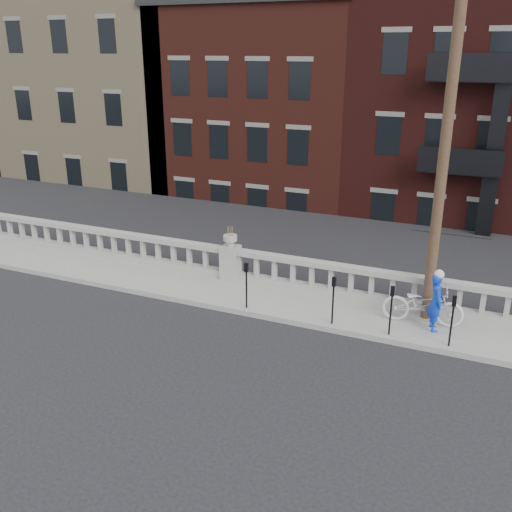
{
  "coord_description": "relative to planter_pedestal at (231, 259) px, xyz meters",
  "views": [
    {
      "loc": [
        7.62,
        -11.38,
        7.2
      ],
      "look_at": [
        1.22,
        3.2,
        1.35
      ],
      "focal_mm": 40.0,
      "sensor_mm": 36.0,
      "label": 1
    }
  ],
  "objects": [
    {
      "name": "lower_level",
      "position": [
        0.56,
        19.09,
        1.8
      ],
      "size": [
        80.0,
        44.0,
        20.8
      ],
      "color": "#605E59",
      "rests_on": "ground"
    },
    {
      "name": "sidewalk",
      "position": [
        0.0,
        -0.95,
        -0.76
      ],
      "size": [
        32.0,
        2.2,
        0.15
      ],
      "primitive_type": "cube",
      "color": "gray",
      "rests_on": "ground"
    },
    {
      "name": "balustrade",
      "position": [
        0.0,
        0.0,
        -0.19
      ],
      "size": [
        28.0,
        0.34,
        1.03
      ],
      "color": "gray",
      "rests_on": "sidewalk"
    },
    {
      "name": "ground",
      "position": [
        0.0,
        -3.95,
        -0.83
      ],
      "size": [
        120.0,
        120.0,
        0.0
      ],
      "primitive_type": "plane",
      "color": "black",
      "rests_on": "ground"
    },
    {
      "name": "parking_meter_b",
      "position": [
        3.93,
        -1.8,
        0.17
      ],
      "size": [
        0.1,
        0.09,
        1.36
      ],
      "color": "black",
      "rests_on": "sidewalk"
    },
    {
      "name": "utility_pole",
      "position": [
        6.2,
        -0.35,
        4.41
      ],
      "size": [
        1.6,
        0.28,
        10.0
      ],
      "color": "#422D1E",
      "rests_on": "sidewalk"
    },
    {
      "name": "planter_pedestal",
      "position": [
        0.0,
        0.0,
        0.0
      ],
      "size": [
        0.55,
        0.55,
        1.76
      ],
      "color": "gray",
      "rests_on": "sidewalk"
    },
    {
      "name": "parking_meter_c",
      "position": [
        5.47,
        -1.8,
        0.17
      ],
      "size": [
        0.1,
        0.09,
        1.36
      ],
      "color": "black",
      "rests_on": "sidewalk"
    },
    {
      "name": "parking_meter_a",
      "position": [
        1.38,
        -1.8,
        0.17
      ],
      "size": [
        0.1,
        0.09,
        1.36
      ],
      "color": "black",
      "rests_on": "sidewalk"
    },
    {
      "name": "bicycle",
      "position": [
        6.14,
        -0.79,
        -0.12
      ],
      "size": [
        2.19,
        0.97,
        1.12
      ],
      "primitive_type": "imported",
      "rotation": [
        0.0,
        0.0,
        1.68
      ],
      "color": "silver",
      "rests_on": "sidewalk"
    },
    {
      "name": "parking_meter_d",
      "position": [
        6.97,
        -1.8,
        0.17
      ],
      "size": [
        0.1,
        0.09,
        1.36
      ],
      "color": "black",
      "rests_on": "sidewalk"
    },
    {
      "name": "cyclist",
      "position": [
        6.48,
        -1.04,
        0.11
      ],
      "size": [
        0.55,
        0.67,
        1.59
      ],
      "primitive_type": "imported",
      "rotation": [
        0.0,
        0.0,
        1.91
      ],
      "color": "#0D38D1",
      "rests_on": "sidewalk"
    }
  ]
}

